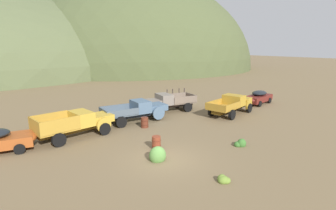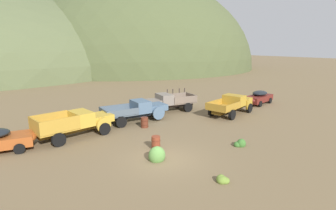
% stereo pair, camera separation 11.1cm
% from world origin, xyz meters
% --- Properties ---
extents(ground_plane, '(300.00, 300.00, 0.00)m').
position_xyz_m(ground_plane, '(0.00, 0.00, 0.00)').
color(ground_plane, brown).
extents(hill_center, '(70.76, 62.02, 52.21)m').
position_xyz_m(hill_center, '(26.55, 63.41, 0.00)').
color(hill_center, '#4C5633').
rests_on(hill_center, ground).
extents(truck_faded_yellow, '(6.10, 3.59, 1.91)m').
position_xyz_m(truck_faded_yellow, '(-3.52, 6.94, 1.02)').
color(truck_faded_yellow, brown).
rests_on(truck_faded_yellow, ground).
extents(truck_chalk_blue, '(6.06, 2.64, 1.89)m').
position_xyz_m(truck_chalk_blue, '(2.09, 8.57, 1.01)').
color(truck_chalk_blue, '#262D39').
rests_on(truck_chalk_blue, ground).
extents(truck_primer_gray, '(5.74, 2.78, 2.16)m').
position_xyz_m(truck_primer_gray, '(5.80, 10.37, 1.00)').
color(truck_primer_gray, '#3D322D').
rests_on(truck_primer_gray, ground).
extents(truck_mustard, '(6.37, 3.99, 1.89)m').
position_xyz_m(truck_mustard, '(11.52, 6.35, 0.99)').
color(truck_mustard, '#593D12').
rests_on(truck_mustard, ground).
extents(car_oxblood, '(4.80, 2.88, 1.57)m').
position_xyz_m(car_oxblood, '(17.16, 8.19, 0.81)').
color(car_oxblood, maroon).
rests_on(car_oxblood, ground).
extents(oil_drum_foreground, '(0.67, 0.67, 0.87)m').
position_xyz_m(oil_drum_foreground, '(1.63, 6.42, 0.44)').
color(oil_drum_foreground, '#5B2819').
rests_on(oil_drum_foreground, ground).
extents(oil_drum_spare, '(0.62, 0.62, 0.89)m').
position_xyz_m(oil_drum_spare, '(0.29, 1.65, 0.44)').
color(oil_drum_spare, brown).
rests_on(oil_drum_spare, ground).
extents(bush_lone_scrub, '(0.76, 0.68, 0.65)m').
position_xyz_m(bush_lone_scrub, '(0.70, 12.07, 0.17)').
color(bush_lone_scrub, '#4C8438').
rests_on(bush_lone_scrub, ground).
extents(bush_back_edge, '(1.05, 0.94, 1.12)m').
position_xyz_m(bush_back_edge, '(-0.46, 0.05, 0.28)').
color(bush_back_edge, '#5B8E42').
rests_on(bush_back_edge, ground).
extents(bush_near_barrel, '(0.82, 0.65, 0.68)m').
position_xyz_m(bush_near_barrel, '(5.55, -0.75, 0.17)').
color(bush_near_barrel, '#3D702D').
rests_on(bush_near_barrel, ground).
extents(bush_front_left, '(0.65, 0.63, 0.47)m').
position_xyz_m(bush_front_left, '(1.23, -3.94, 0.12)').
color(bush_front_left, olive).
rests_on(bush_front_left, ground).
extents(bush_between_trucks, '(1.49, 1.20, 1.32)m').
position_xyz_m(bush_between_trucks, '(-3.31, 11.48, 0.35)').
color(bush_between_trucks, olive).
rests_on(bush_between_trucks, ground).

